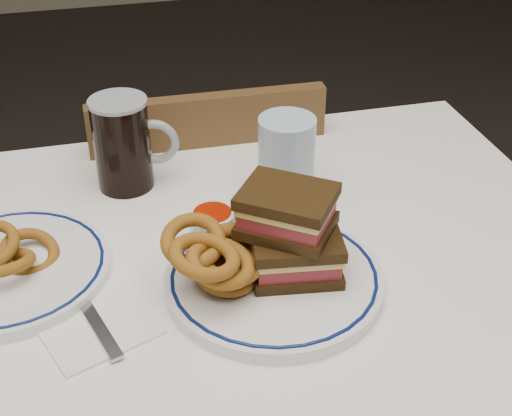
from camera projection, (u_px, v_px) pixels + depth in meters
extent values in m
cube|color=white|center=(122.00, 321.00, 0.84)|extent=(1.26, 0.86, 0.03)
cylinder|color=#492D17|center=(396.00, 303.00, 1.44)|extent=(0.06, 0.06, 0.71)
cube|color=white|center=(104.00, 192.00, 1.23)|extent=(1.26, 0.01, 0.17)
cube|color=#492D17|center=(201.00, 252.00, 1.51)|extent=(0.39, 0.39, 0.04)
cylinder|color=#492D17|center=(259.00, 270.00, 1.79)|extent=(0.03, 0.03, 0.38)
cylinder|color=#492D17|center=(294.00, 364.00, 1.52)|extent=(0.03, 0.03, 0.38)
cylinder|color=#492D17|center=(127.00, 289.00, 1.73)|extent=(0.03, 0.03, 0.38)
cylinder|color=#492D17|center=(139.00, 391.00, 1.46)|extent=(0.03, 0.03, 0.38)
cube|color=#492D17|center=(212.00, 207.00, 1.24)|extent=(0.39, 0.04, 0.42)
cylinder|color=white|center=(274.00, 280.00, 0.87)|extent=(0.27, 0.27, 0.02)
torus|color=#0B1A53|center=(274.00, 275.00, 0.86)|extent=(0.25, 0.25, 0.00)
cube|color=black|center=(295.00, 267.00, 0.86)|extent=(0.12, 0.10, 0.01)
cube|color=maroon|center=(296.00, 257.00, 0.85)|extent=(0.11, 0.09, 0.02)
cube|color=#DCBF62|center=(296.00, 248.00, 0.85)|extent=(0.11, 0.09, 0.01)
cube|color=black|center=(296.00, 240.00, 0.84)|extent=(0.12, 0.10, 0.01)
cube|color=black|center=(286.00, 225.00, 0.84)|extent=(0.13, 0.13, 0.01)
cube|color=maroon|center=(287.00, 214.00, 0.83)|extent=(0.12, 0.12, 0.02)
cube|color=#DCBF62|center=(287.00, 205.00, 0.82)|extent=(0.13, 0.12, 0.01)
cube|color=black|center=(287.00, 196.00, 0.82)|extent=(0.13, 0.13, 0.01)
torus|color=brown|center=(227.00, 277.00, 0.84)|extent=(0.08, 0.07, 0.03)
torus|color=brown|center=(221.00, 266.00, 0.84)|extent=(0.08, 0.08, 0.03)
torus|color=brown|center=(225.00, 257.00, 0.84)|extent=(0.08, 0.08, 0.03)
torus|color=brown|center=(232.00, 255.00, 0.83)|extent=(0.09, 0.09, 0.06)
torus|color=brown|center=(220.00, 263.00, 0.80)|extent=(0.09, 0.08, 0.05)
torus|color=brown|center=(193.00, 241.00, 0.83)|extent=(0.08, 0.08, 0.05)
torus|color=brown|center=(204.00, 256.00, 0.79)|extent=(0.08, 0.08, 0.04)
cylinder|color=white|center=(213.00, 224.00, 0.92)|extent=(0.06, 0.06, 0.03)
cylinder|color=#951602|center=(212.00, 216.00, 0.91)|extent=(0.05, 0.05, 0.01)
cylinder|color=black|center=(122.00, 145.00, 1.03)|extent=(0.08, 0.08, 0.14)
cylinder|color=#91969F|center=(117.00, 102.00, 0.99)|extent=(0.08, 0.08, 0.01)
torus|color=#91969F|center=(155.00, 142.00, 1.02)|extent=(0.07, 0.03, 0.07)
cylinder|color=#AAC5DB|center=(286.00, 160.00, 1.00)|extent=(0.08, 0.08, 0.13)
cylinder|color=white|center=(10.00, 270.00, 0.88)|extent=(0.25, 0.25, 0.02)
torus|color=#0B1A53|center=(9.00, 265.00, 0.88)|extent=(0.23, 0.23, 0.00)
torus|color=brown|center=(29.00, 253.00, 0.89)|extent=(0.08, 0.08, 0.05)
torus|color=brown|center=(3.00, 263.00, 0.85)|extent=(0.08, 0.08, 0.04)
cube|color=white|center=(95.00, 323.00, 0.81)|extent=(0.16, 0.16, 0.00)
cube|color=#ACACB1|center=(95.00, 321.00, 0.81)|extent=(0.06, 0.14, 0.00)
cube|color=#ACACB1|center=(73.00, 285.00, 0.86)|extent=(0.03, 0.04, 0.00)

